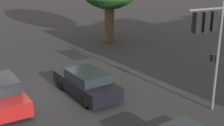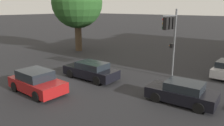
{
  "view_description": "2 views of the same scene",
  "coord_description": "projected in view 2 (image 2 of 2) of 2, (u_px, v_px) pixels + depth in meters",
  "views": [
    {
      "loc": [
        14.98,
        -5.31,
        6.92
      ],
      "look_at": [
        3.21,
        2.56,
        2.35
      ],
      "focal_mm": 50.0,
      "sensor_mm": 36.0,
      "label": 1
    },
    {
      "loc": [
        12.62,
        -9.98,
        5.61
      ],
      "look_at": [
        3.48,
        1.91,
        1.76
      ],
      "focal_mm": 35.0,
      "sensor_mm": 36.0,
      "label": 2
    }
  ],
  "objects": [
    {
      "name": "crossing_car_2",
      "position": [
        91.0,
        71.0,
        17.52
      ],
      "size": [
        4.65,
        1.95,
        1.37
      ],
      "rotation": [
        0.0,
        0.0,
        3.14
      ],
      "color": "black",
      "rests_on": "ground_plane"
    },
    {
      "name": "ground_plane",
      "position": [
        60.0,
        84.0,
        16.51
      ],
      "size": [
        300.0,
        300.0,
        0.0
      ],
      "primitive_type": "plane",
      "color": "black"
    },
    {
      "name": "street_tree",
      "position": [
        77.0,
        3.0,
        27.58
      ],
      "size": [
        6.44,
        6.44,
        9.4
      ],
      "color": "#423323",
      "rests_on": "ground_plane"
    },
    {
      "name": "crossing_car_1",
      "position": [
        182.0,
        93.0,
        13.09
      ],
      "size": [
        4.1,
        2.05,
        1.32
      ],
      "rotation": [
        0.0,
        0.0,
        3.18
      ],
      "color": "black",
      "rests_on": "ground_plane"
    },
    {
      "name": "traffic_signal",
      "position": [
        170.0,
        30.0,
        16.57
      ],
      "size": [
        0.59,
        2.09,
        5.49
      ],
      "rotation": [
        0.0,
        0.0,
        3.0
      ],
      "color": "#515456",
      "rests_on": "ground_plane"
    },
    {
      "name": "crossing_car_0",
      "position": [
        37.0,
        82.0,
        14.73
      ],
      "size": [
        4.31,
        2.14,
        1.5
      ],
      "rotation": [
        0.0,
        0.0,
        -0.03
      ],
      "color": "maroon",
      "rests_on": "ground_plane"
    }
  ]
}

